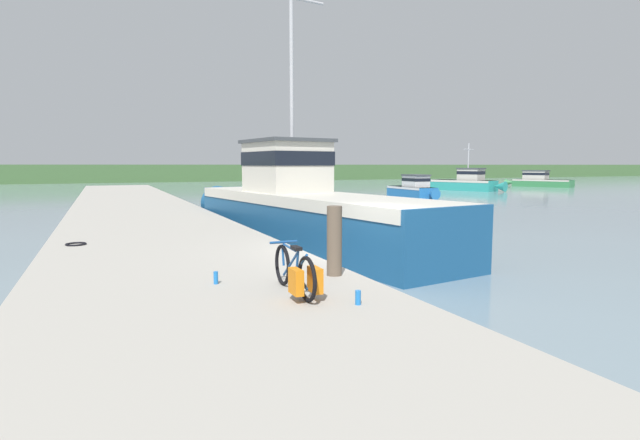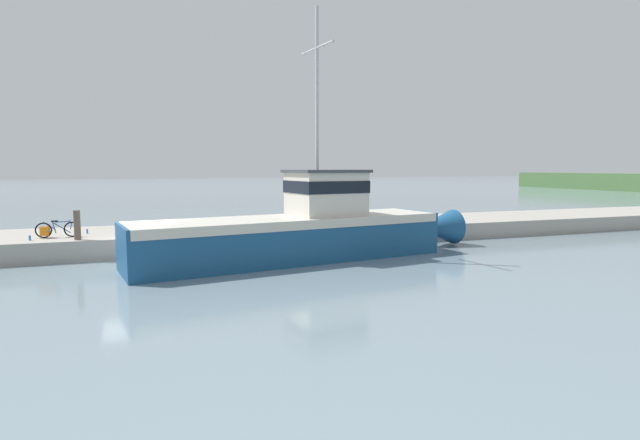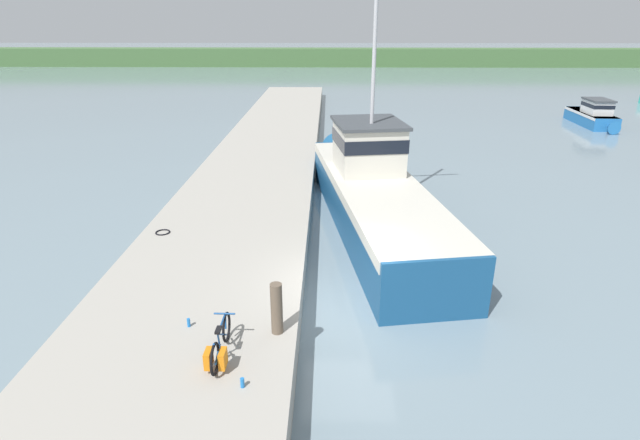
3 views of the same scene
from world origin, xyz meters
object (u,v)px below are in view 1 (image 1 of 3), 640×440
at_px(boat_white_moored, 467,182).
at_px(water_bottle_on_curb, 358,298).
at_px(boat_orange_near, 413,189).
at_px(fishing_boat_main, 299,206).
at_px(bicycle_touring, 298,273).
at_px(mooring_post, 334,241).
at_px(water_bottle_by_bike, 216,278).
at_px(boat_green_anchored, 539,180).

relative_size(boat_white_moored, water_bottle_on_curb, 41.63).
bearing_deg(boat_orange_near, fishing_boat_main, 49.37).
bearing_deg(bicycle_touring, mooring_post, 44.44).
bearing_deg(water_bottle_by_bike, fishing_boat_main, 61.12).
relative_size(boat_white_moored, bicycle_touring, 4.82).
bearing_deg(water_bottle_by_bike, boat_white_moored, 45.53).
bearing_deg(fishing_boat_main, water_bottle_by_bike, -127.53).
bearing_deg(boat_orange_near, water_bottle_on_curb, 57.13).
height_order(boat_white_moored, bicycle_touring, boat_white_moored).
bearing_deg(boat_orange_near, water_bottle_by_bike, 53.29).
bearing_deg(fishing_boat_main, mooring_post, -116.05).
bearing_deg(boat_orange_near, mooring_post, 56.07).
xyz_separation_m(boat_green_anchored, bicycle_touring, (-47.48, -39.56, 0.37)).
bearing_deg(water_bottle_on_curb, fishing_boat_main, 72.97).
distance_m(boat_orange_near, water_bottle_on_curb, 35.70).
bearing_deg(boat_orange_near, boat_white_moored, -145.34).
relative_size(boat_green_anchored, water_bottle_on_curb, 41.09).
xyz_separation_m(bicycle_touring, water_bottle_on_curb, (0.57, -0.77, -0.23)).
bearing_deg(boat_white_moored, mooring_post, 26.97).
xyz_separation_m(boat_orange_near, water_bottle_by_bike, (-22.18, -27.18, 0.19)).
bearing_deg(boat_orange_near, bicycle_touring, 55.66).
height_order(boat_green_anchored, water_bottle_on_curb, boat_green_anchored).
height_order(boat_green_anchored, bicycle_touring, boat_green_anchored).
distance_m(bicycle_touring, water_bottle_on_curb, 0.98).
height_order(fishing_boat_main, water_bottle_by_bike, fishing_boat_main).
bearing_deg(mooring_post, boat_orange_near, 53.56).
distance_m(fishing_boat_main, boat_white_moored, 39.12).
height_order(bicycle_touring, mooring_post, mooring_post).
height_order(boat_orange_near, water_bottle_on_curb, boat_orange_near).
bearing_deg(boat_green_anchored, water_bottle_by_bike, -164.40).
xyz_separation_m(water_bottle_on_curb, water_bottle_by_bike, (-1.50, 1.93, 0.00)).
height_order(mooring_post, water_bottle_by_bike, mooring_post).
height_order(fishing_boat_main, mooring_post, fishing_boat_main).
height_order(boat_orange_near, water_bottle_by_bike, boat_orange_near).
xyz_separation_m(fishing_boat_main, water_bottle_by_bike, (-4.71, -8.54, -0.32)).
relative_size(fishing_boat_main, water_bottle_by_bike, 76.25).
bearing_deg(mooring_post, fishing_boat_main, 72.60).
relative_size(boat_white_moored, water_bottle_by_bike, 40.93).
bearing_deg(boat_green_anchored, boat_orange_near, -179.67).
bearing_deg(boat_white_moored, bicycle_touring, 26.86).
bearing_deg(boat_white_moored, boat_green_anchored, 174.40).
bearing_deg(bicycle_touring, water_bottle_by_bike, 129.53).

